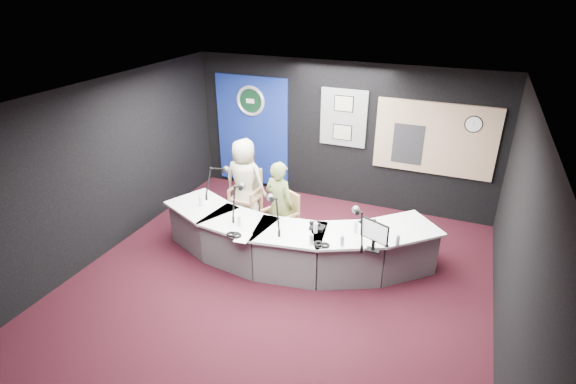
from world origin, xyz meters
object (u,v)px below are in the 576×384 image
at_px(armchair_left, 245,197).
at_px(person_man, 245,181).
at_px(broadcast_desk, 291,241).
at_px(armchair_right, 280,222).
at_px(person_woman, 280,205).

xyz_separation_m(armchair_left, person_man, (0.00, 0.00, 0.33)).
bearing_deg(person_man, broadcast_desk, 143.15).
distance_m(broadcast_desk, armchair_right, 0.52).
distance_m(armchair_left, person_man, 0.33).
bearing_deg(armchair_right, broadcast_desk, -18.62).
height_order(broadcast_desk, armchair_left, armchair_left).
xyz_separation_m(broadcast_desk, person_man, (-1.31, 0.97, 0.42)).
bearing_deg(broadcast_desk, armchair_right, 133.11).
height_order(person_man, person_woman, person_man).
bearing_deg(person_woman, broadcast_desk, 148.13).
relative_size(armchair_left, person_woman, 0.61).
relative_size(broadcast_desk, armchair_right, 5.09).
xyz_separation_m(broadcast_desk, armchair_left, (-1.31, 0.97, 0.09)).
distance_m(person_man, person_woman, 1.12).
distance_m(armchair_right, person_man, 1.18).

